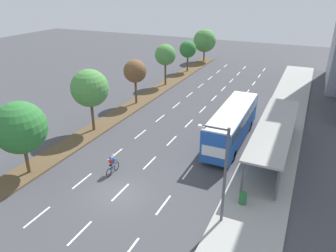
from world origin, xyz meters
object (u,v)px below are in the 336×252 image
at_px(median_tree_fourth, 165,55).
at_px(median_tree_farthest, 205,41).
at_px(bus_shelter, 277,138).
at_px(cyclist, 112,165).
at_px(bus, 232,122).
at_px(median_tree_third, 135,71).
at_px(streetlight, 222,169).
at_px(median_tree_nearest, 20,128).
at_px(trash_bin, 243,198).
at_px(median_tree_second, 90,88).
at_px(median_tree_fifth, 188,49).

bearing_deg(median_tree_fourth, median_tree_farthest, 89.96).
height_order(bus_shelter, cyclist, bus_shelter).
bearing_deg(median_tree_fourth, bus, -46.09).
distance_m(median_tree_third, streetlight, 23.01).
distance_m(bus_shelter, streetlight, 10.53).
bearing_deg(cyclist, median_tree_fourth, 105.27).
bearing_deg(median_tree_nearest, trash_bin, 10.88).
bearing_deg(median_tree_farthest, median_tree_fourth, -90.04).
relative_size(median_tree_third, median_tree_fourth, 0.93).
distance_m(cyclist, median_tree_farthest, 42.04).
height_order(bus, streetlight, streetlight).
xyz_separation_m(median_tree_third, streetlight, (15.75, -16.77, -0.31)).
distance_m(median_tree_second, median_tree_farthest, 35.38).
distance_m(bus, median_tree_fourth, 19.85).
height_order(median_tree_third, median_tree_fifth, median_tree_third).
height_order(median_tree_fourth, median_tree_farthest, median_tree_farthest).
height_order(bus, median_tree_farthest, median_tree_farthest).
distance_m(cyclist, median_tree_nearest, 7.49).
xyz_separation_m(bus, median_tree_second, (-13.55, -3.50, 2.52)).
height_order(cyclist, median_tree_fifth, median_tree_fifth).
bearing_deg(median_tree_fourth, cyclist, -74.73).
relative_size(cyclist, streetlight, 0.28).
height_order(median_tree_second, streetlight, streetlight).
distance_m(median_tree_third, median_tree_fifth, 17.69).
distance_m(bus, median_tree_second, 14.22).
relative_size(median_tree_third, median_tree_farthest, 0.92).
xyz_separation_m(median_tree_second, median_tree_farthest, (-0.10, 35.38, -0.62)).
distance_m(median_tree_third, median_tree_farthest, 26.53).
distance_m(bus, streetlight, 11.77).
distance_m(bus, trash_bin, 9.82).
bearing_deg(median_tree_nearest, bus, 42.83).
xyz_separation_m(median_tree_fourth, median_tree_fifth, (0.03, 8.84, -0.70)).
bearing_deg(median_tree_second, bus_shelter, 7.00).
distance_m(median_tree_second, median_tree_third, 8.85).
bearing_deg(median_tree_third, median_tree_second, -89.75).
height_order(cyclist, median_tree_third, median_tree_third).
bearing_deg(bus, bus_shelter, -16.95).
distance_m(cyclist, trash_bin, 10.39).
xyz_separation_m(bus, streetlight, (2.17, -11.42, 1.82)).
bearing_deg(median_tree_third, median_tree_nearest, -89.12).
bearing_deg(median_tree_fourth, bus_shelter, -40.82).
xyz_separation_m(median_tree_fifth, median_tree_farthest, (-0.02, 8.84, 0.13)).
distance_m(bus, median_tree_nearest, 18.26).
bearing_deg(bus, median_tree_farthest, 113.18).
xyz_separation_m(median_tree_nearest, median_tree_third, (-0.27, 17.69, 0.15)).
distance_m(bus_shelter, median_tree_second, 18.17).
relative_size(median_tree_second, median_tree_third, 1.15).
height_order(bus, median_tree_second, median_tree_second).
height_order(median_tree_second, trash_bin, median_tree_second).
relative_size(median_tree_farthest, trash_bin, 7.07).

